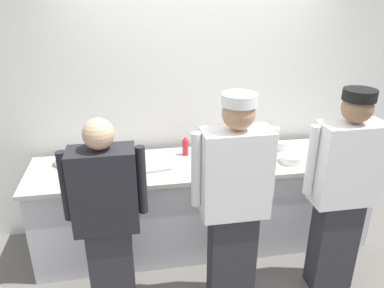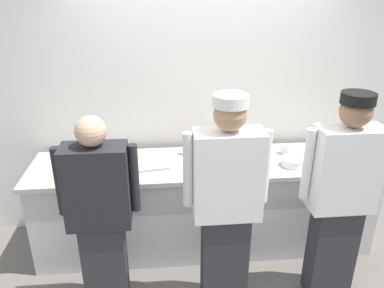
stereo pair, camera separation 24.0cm
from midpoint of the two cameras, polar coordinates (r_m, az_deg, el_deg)
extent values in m
plane|color=slate|center=(3.65, 1.26, -18.25)|extent=(9.00, 9.00, 0.00)
cube|color=white|center=(3.75, -1.14, 7.38)|extent=(5.02, 0.10, 2.79)
cube|color=silver|center=(3.70, 0.16, -9.30)|extent=(3.14, 0.67, 0.86)
cube|color=#B7B2A8|center=(3.48, 0.17, -3.02)|extent=(3.20, 0.73, 0.04)
cube|color=#2D2D33|center=(3.13, -14.25, -18.02)|extent=(0.33, 0.20, 0.78)
cube|color=#232328|center=(2.73, -15.68, -6.80)|extent=(0.46, 0.24, 0.62)
cylinder|color=#232328|center=(2.79, -21.07, -6.09)|extent=(0.07, 0.07, 0.53)
cylinder|color=#232328|center=(2.73, -10.17, -5.50)|extent=(0.07, 0.07, 0.53)
sphere|color=tan|center=(2.55, -16.69, 1.45)|extent=(0.21, 0.21, 0.21)
cube|color=#2D2D33|center=(3.10, 3.69, -16.98)|extent=(0.35, 0.20, 0.84)
cube|color=white|center=(2.68, 4.10, -4.58)|extent=(0.49, 0.24, 0.66)
cylinder|color=white|center=(2.65, -1.99, -4.04)|extent=(0.07, 0.07, 0.56)
cylinder|color=white|center=(2.77, 9.55, -3.09)|extent=(0.07, 0.07, 0.56)
sphere|color=tan|center=(2.50, 4.39, 4.61)|extent=(0.23, 0.23, 0.23)
cylinder|color=white|center=(2.47, 4.45, 6.74)|extent=(0.24, 0.24, 0.08)
cube|color=#2D2D33|center=(3.41, 18.68, -14.24)|extent=(0.35, 0.20, 0.83)
cube|color=white|center=(3.03, 20.45, -2.92)|extent=(0.48, 0.24, 0.66)
cylinder|color=white|center=(2.93, 15.44, -2.49)|extent=(0.07, 0.07, 0.56)
cylinder|color=white|center=(3.19, 24.52, -1.62)|extent=(0.07, 0.07, 0.56)
sphere|color=#8C6647|center=(2.88, 21.68, 5.11)|extent=(0.22, 0.22, 0.22)
cylinder|color=black|center=(2.85, 21.96, 6.93)|extent=(0.24, 0.24, 0.08)
cylinder|color=white|center=(3.65, -20.25, -2.81)|extent=(0.21, 0.21, 0.01)
cylinder|color=white|center=(3.64, -20.28, -2.64)|extent=(0.21, 0.21, 0.01)
cylinder|color=white|center=(3.64, -20.30, -2.47)|extent=(0.21, 0.21, 0.01)
cylinder|color=white|center=(3.63, -20.33, -2.30)|extent=(0.21, 0.21, 0.01)
cylinder|color=white|center=(3.63, -20.36, -2.13)|extent=(0.21, 0.21, 0.01)
cylinder|color=white|center=(3.62, -20.38, -1.96)|extent=(0.21, 0.21, 0.01)
cylinder|color=white|center=(3.54, 12.99, -2.68)|extent=(0.21, 0.21, 0.01)
cylinder|color=white|center=(3.54, 13.01, -2.50)|extent=(0.21, 0.21, 0.01)
cylinder|color=white|center=(3.53, 13.03, -2.33)|extent=(0.21, 0.21, 0.01)
cylinder|color=white|center=(3.53, 13.04, -2.15)|extent=(0.21, 0.21, 0.01)
cylinder|color=white|center=(3.52, 13.06, -1.98)|extent=(0.21, 0.21, 0.01)
cylinder|color=white|center=(3.52, 13.08, -1.80)|extent=(0.21, 0.21, 0.01)
cylinder|color=#B7BABF|center=(3.47, 2.65, -1.61)|extent=(0.33, 0.33, 0.12)
cube|color=#B7BABF|center=(3.41, -10.00, -3.38)|extent=(0.55, 0.38, 0.02)
cylinder|color=#E5E066|center=(3.30, -0.10, -2.40)|extent=(0.06, 0.06, 0.18)
cone|color=#E5E066|center=(3.26, -0.10, -0.72)|extent=(0.05, 0.05, 0.04)
cylinder|color=red|center=(3.58, -2.95, -0.56)|extent=(0.06, 0.06, 0.15)
cone|color=red|center=(3.54, -2.98, 0.85)|extent=(0.05, 0.05, 0.04)
cylinder|color=#E5E066|center=(3.24, 1.38, -3.22)|extent=(0.05, 0.05, 0.15)
cone|color=#E5E066|center=(3.20, 1.39, -1.70)|extent=(0.05, 0.05, 0.04)
cylinder|color=white|center=(3.58, 6.20, -1.58)|extent=(0.08, 0.08, 0.05)
cylinder|color=orange|center=(3.57, 6.22, -1.31)|extent=(0.07, 0.07, 0.01)
cylinder|color=white|center=(3.63, -15.83, -2.07)|extent=(0.11, 0.11, 0.04)
cylinder|color=red|center=(3.62, -15.86, -1.85)|extent=(0.09, 0.09, 0.01)
cylinder|color=white|center=(3.76, 11.73, -0.40)|extent=(0.09, 0.09, 0.09)
camera|label=1|loc=(0.12, -92.03, -0.87)|focal=35.11mm
camera|label=2|loc=(0.12, 87.97, 0.87)|focal=35.11mm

